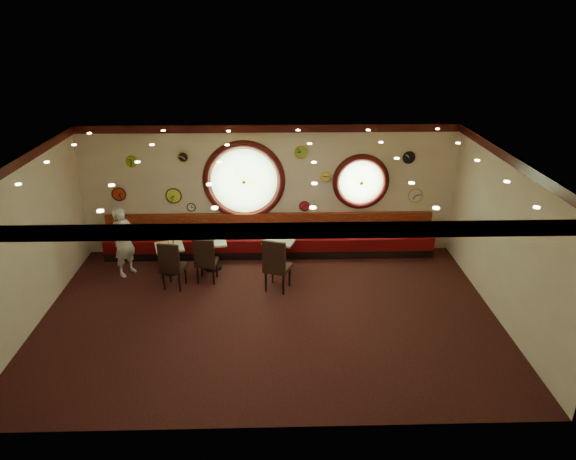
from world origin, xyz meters
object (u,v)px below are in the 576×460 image
object	(u,v)px
table_b	(212,251)
condiment_b_bottle	(216,235)
condiment_c_salt	(275,236)
chair_a	(171,263)
chair_c	(276,262)
condiment_a_bottle	(173,242)
condiment_a_salt	(168,244)
waiter	(124,241)
condiment_b_salt	(208,238)
chair_b	(205,257)
condiment_c_bottle	(286,234)
condiment_a_pepper	(172,244)
condiment_c_pepper	(283,238)
table_a	(170,256)
condiment_b_pepper	(211,240)

from	to	relation	value
table_b	condiment_b_bottle	distance (m)	0.39
condiment_c_salt	chair_a	bearing A→B (deg)	-156.32
chair_a	condiment_c_salt	xyz separation A→B (m)	(2.23, 0.98, 0.16)
chair_c	chair_a	bearing A→B (deg)	-162.97
condiment_a_bottle	condiment_a_salt	bearing A→B (deg)	-161.61
condiment_a_salt	waiter	distance (m)	0.98
condiment_a_salt	waiter	size ratio (longest dim) A/B	0.06
condiment_a_bottle	condiment_b_bottle	xyz separation A→B (m)	(0.94, 0.25, 0.05)
condiment_c_salt	condiment_b_salt	bearing A→B (deg)	-179.50
chair_c	condiment_c_salt	world-z (taller)	chair_c
table_b	condiment_a_bottle	bearing A→B (deg)	-171.37
chair_b	condiment_c_bottle	world-z (taller)	chair_b
waiter	condiment_b_salt	bearing A→B (deg)	-51.11
chair_b	condiment_a_salt	size ratio (longest dim) A/B	6.94
condiment_a_pepper	condiment_c_pepper	world-z (taller)	condiment_c_pepper
chair_b	condiment_a_salt	bearing A→B (deg)	155.65
table_a	chair_a	world-z (taller)	chair_a
condiment_a_bottle	waiter	size ratio (longest dim) A/B	0.10
table_b	condiment_a_salt	bearing A→B (deg)	-170.28
chair_b	condiment_c_bottle	distance (m)	1.94
condiment_b_salt	condiment_c_bottle	xyz separation A→B (m)	(1.80, 0.05, 0.07)
condiment_c_pepper	waiter	size ratio (longest dim) A/B	0.05
table_b	condiment_a_bottle	world-z (taller)	condiment_a_bottle
condiment_b_bottle	waiter	xyz separation A→B (m)	(-2.03, -0.33, 0.00)
condiment_a_pepper	condiment_c_bottle	bearing A→B (deg)	6.14
table_b	condiment_b_pepper	size ratio (longest dim) A/B	7.53
chair_b	condiment_c_pepper	distance (m)	1.83
condiment_a_salt	condiment_c_bottle	world-z (taller)	condiment_c_bottle
condiment_b_pepper	condiment_c_pepper	world-z (taller)	condiment_c_pepper
chair_a	condiment_c_salt	bearing A→B (deg)	35.43
chair_a	condiment_a_pepper	xyz separation A→B (m)	(-0.11, 0.74, 0.09)
condiment_a_salt	condiment_c_pepper	distance (m)	2.61
chair_a	condiment_b_bottle	world-z (taller)	chair_a
chair_c	condiment_b_pepper	distance (m)	1.80
chair_a	condiment_b_pepper	distance (m)	1.18
condiment_a_salt	condiment_b_salt	distance (m)	0.89
condiment_b_salt	table_b	bearing A→B (deg)	-13.98
condiment_a_salt	waiter	xyz separation A→B (m)	(-0.98, -0.04, 0.09)
table_b	condiment_c_salt	bearing A→B (deg)	1.31
condiment_a_bottle	condiment_c_pepper	bearing A→B (deg)	1.44
chair_b	condiment_c_pepper	bearing A→B (deg)	25.69
chair_c	condiment_b_salt	xyz separation A→B (m)	(-1.56, 1.11, 0.06)
chair_a	condiment_b_salt	xyz separation A→B (m)	(0.67, 0.96, 0.13)
condiment_a_pepper	condiment_c_bottle	distance (m)	2.60
condiment_b_salt	condiment_c_salt	size ratio (longest dim) A/B	0.89
condiment_b_pepper	condiment_a_pepper	bearing A→B (deg)	-170.69
chair_c	condiment_a_pepper	bearing A→B (deg)	-179.91
table_b	condiment_b_pepper	bearing A→B (deg)	-78.91
table_a	chair_b	bearing A→B (deg)	-29.77
chair_a	condiment_c_bottle	bearing A→B (deg)	34.12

